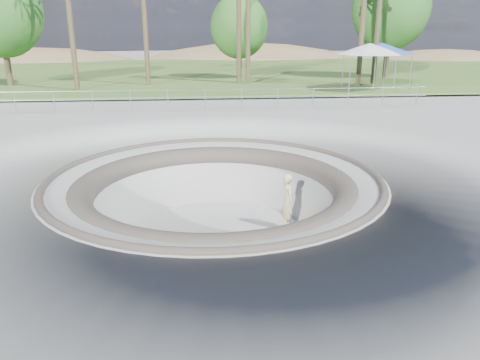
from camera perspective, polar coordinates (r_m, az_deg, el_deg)
The scene contains 12 objects.
ground at distance 14.33m, azimuth -3.13°, elevation 0.28°, with size 180.00×180.00×0.00m, color #AAABA5.
skate_bowl at distance 14.99m, azimuth -3.01°, elevation -6.39°, with size 14.00×14.00×4.10m.
grass_strip at distance 47.82m, azimuth -4.87°, elevation 13.03°, with size 180.00×36.00×0.12m.
distant_hills at distance 71.85m, azimuth -1.90°, elevation 8.94°, with size 103.20×45.00×28.60m.
safety_railing at distance 25.91m, azimuth -4.28°, elevation 9.86°, with size 25.00×0.06×1.03m.
skateboard at distance 15.46m, azimuth 5.76°, elevation -5.71°, with size 0.77×0.29×0.08m.
skater at distance 15.12m, azimuth 5.87°, elevation -2.55°, with size 0.65×0.43×1.79m, color beige.
canopy_white at distance 33.77m, azimuth 15.53°, elevation 15.14°, with size 6.11×6.11×3.12m.
canopy_blue at distance 34.81m, azimuth 16.88°, elevation 15.09°, with size 5.96×5.96×3.11m.
bushy_tree_left at distance 39.26m, azimuth -27.24°, elevation 17.75°, with size 5.88×5.35×8.49m.
bushy_tree_mid at distance 40.80m, azimuth -0.10°, elevation 18.17°, with size 4.78×4.34×6.89m.
bushy_tree_right at distance 43.41m, azimuth 17.95°, elevation 19.39°, with size 6.50×5.91×9.37m.
Camera 1 is at (-0.49, -13.64, 4.37)m, focal length 35.00 mm.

